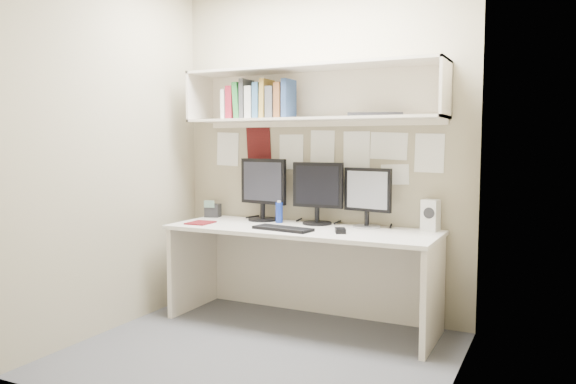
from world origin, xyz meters
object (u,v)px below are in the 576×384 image
at_px(monitor_center, 318,191).
at_px(maroon_notebook, 200,223).
at_px(monitor_left, 263,187).
at_px(keyboard, 283,229).
at_px(speaker, 431,215).
at_px(desk_phone, 213,210).
at_px(monitor_right, 367,195).
at_px(desk, 302,276).

relative_size(monitor_center, maroon_notebook, 2.29).
bearing_deg(monitor_left, keyboard, -37.49).
height_order(monitor_center, maroon_notebook, monitor_center).
height_order(speaker, desk_phone, speaker).
relative_size(monitor_left, desk_phone, 3.44).
bearing_deg(monitor_center, monitor_right, 0.65).
bearing_deg(speaker, maroon_notebook, -158.33).
bearing_deg(keyboard, maroon_notebook, -172.73).
xyz_separation_m(monitor_center, speaker, (0.85, 0.04, -0.15)).
bearing_deg(maroon_notebook, monitor_right, 14.63).
distance_m(monitor_center, monitor_right, 0.40).
distance_m(desk, monitor_center, 0.66).
xyz_separation_m(monitor_left, desk_phone, (-0.48, -0.00, -0.21)).
xyz_separation_m(speaker, desk_phone, (-1.81, -0.05, -0.05)).
bearing_deg(monitor_left, desk, -17.62).
bearing_deg(desk_phone, keyboard, -37.83).
distance_m(monitor_left, monitor_center, 0.47).
relative_size(desk, monitor_left, 4.03).
relative_size(desk, monitor_center, 4.22).
bearing_deg(desk, maroon_notebook, -169.22).
bearing_deg(monitor_right, monitor_center, -169.13).
relative_size(monitor_left, maroon_notebook, 2.40).
bearing_deg(desk_phone, monitor_left, -13.32).
height_order(monitor_center, desk_phone, monitor_center).
height_order(desk, desk_phone, desk_phone).
relative_size(maroon_notebook, desk_phone, 1.43).
height_order(maroon_notebook, desk_phone, desk_phone).
xyz_separation_m(monitor_center, monitor_right, (0.40, 0.00, -0.02)).
height_order(desk, maroon_notebook, maroon_notebook).
xyz_separation_m(desk, speaker, (0.88, 0.26, 0.48)).
xyz_separation_m(keyboard, desk_phone, (-0.85, 0.38, 0.05)).
relative_size(monitor_center, desk_phone, 3.28).
distance_m(keyboard, desk_phone, 0.94).
xyz_separation_m(desk, monitor_left, (-0.44, 0.22, 0.63)).
bearing_deg(desk, speaker, 16.55).
height_order(monitor_right, maroon_notebook, monitor_right).
bearing_deg(monitor_right, desk_phone, -169.06).
xyz_separation_m(monitor_left, keyboard, (0.37, -0.39, -0.26)).
relative_size(monitor_right, desk_phone, 3.04).
bearing_deg(keyboard, monitor_right, 46.15).
distance_m(keyboard, maroon_notebook, 0.72).
height_order(monitor_left, monitor_right, monitor_left).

